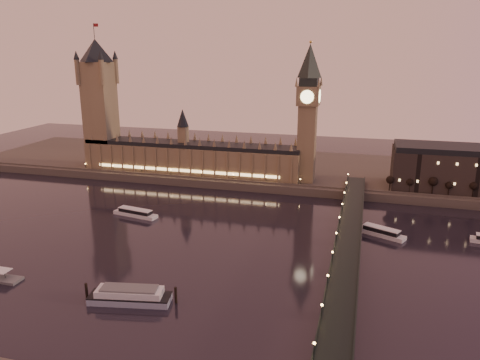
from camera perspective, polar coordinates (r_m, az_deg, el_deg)
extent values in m
plane|color=black|center=(268.41, -7.27, -7.31)|extent=(700.00, 700.00, 0.00)
cube|color=#423D35|center=(410.72, 5.44, 1.36)|extent=(560.00, 130.00, 6.00)
cube|color=brown|center=(384.44, -6.01, 2.50)|extent=(180.00, 26.00, 22.00)
cube|color=black|center=(381.77, -6.06, 4.34)|extent=(180.00, 22.00, 3.20)
cube|color=#FFCC7F|center=(373.72, -6.73, 1.14)|extent=(153.00, 0.25, 2.20)
cube|color=brown|center=(414.11, -16.61, 7.53)|extent=(22.00, 22.00, 88.00)
cone|color=black|center=(410.50, -17.20, 14.86)|extent=(31.68, 31.68, 18.00)
cylinder|color=black|center=(410.71, -17.38, 16.95)|extent=(0.44, 0.44, 12.00)
cube|color=maroon|center=(409.73, -17.16, 17.60)|extent=(4.00, 0.15, 2.50)
cube|color=brown|center=(357.74, 8.13, 4.38)|extent=(13.00, 13.00, 58.00)
cube|color=brown|center=(352.51, 8.35, 10.12)|extent=(16.00, 16.00, 14.00)
cylinder|color=#FFEAA5|center=(344.43, 8.18, 10.00)|extent=(9.60, 0.35, 9.60)
cylinder|color=#FFEAA5|center=(353.61, 7.02, 10.19)|extent=(0.35, 9.60, 9.60)
cube|color=black|center=(351.69, 8.42, 11.74)|extent=(13.00, 13.00, 6.00)
cone|color=black|center=(351.01, 8.52, 14.19)|extent=(17.68, 17.68, 24.00)
sphere|color=gold|center=(350.93, 8.61, 16.31)|extent=(2.00, 2.00, 2.00)
cube|color=black|center=(246.95, 12.99, -7.70)|extent=(13.00, 260.00, 2.00)
cube|color=black|center=(246.58, 11.54, -7.27)|extent=(0.60, 260.00, 1.00)
cube|color=black|center=(246.31, 14.48, -7.49)|extent=(0.60, 260.00, 1.00)
cube|color=black|center=(371.74, 26.49, 0.92)|extent=(110.00, 36.00, 28.00)
cube|color=black|center=(368.42, 26.79, 3.32)|extent=(108.00, 34.00, 4.00)
cylinder|color=black|center=(349.78, 18.00, -0.70)|extent=(0.70, 0.70, 8.28)
sphere|color=black|center=(348.64, 18.06, -0.02)|extent=(5.52, 5.52, 5.52)
cylinder|color=black|center=(350.76, 20.12, -0.86)|extent=(0.70, 0.70, 8.28)
sphere|color=black|center=(349.62, 20.19, -0.18)|extent=(5.52, 5.52, 5.52)
cylinder|color=black|center=(352.22, 22.23, -1.00)|extent=(0.70, 0.70, 8.28)
sphere|color=black|center=(351.08, 22.31, -0.33)|extent=(5.52, 5.52, 5.52)
cylinder|color=black|center=(354.15, 24.32, -1.15)|extent=(0.70, 0.70, 8.28)
sphere|color=black|center=(353.02, 24.40, -0.48)|extent=(5.52, 5.52, 5.52)
cylinder|color=black|center=(356.55, 26.39, -1.29)|extent=(0.70, 0.70, 8.28)
sphere|color=black|center=(355.43, 26.47, -0.63)|extent=(5.52, 5.52, 5.52)
cube|color=silver|center=(310.57, -12.63, -4.10)|extent=(31.63, 12.14, 2.27)
cube|color=black|center=(309.82, -12.65, -3.71)|extent=(23.50, 9.51, 2.27)
cube|color=silver|center=(309.39, -12.67, -3.47)|extent=(24.16, 9.89, 0.41)
cube|color=silver|center=(284.22, 16.82, -6.29)|extent=(28.04, 18.32, 2.35)
cube|color=black|center=(283.38, 16.86, -5.85)|extent=(20.99, 14.05, 2.35)
cube|color=silver|center=(282.89, 16.88, -5.59)|extent=(21.61, 14.55, 0.43)
cube|color=#8691AB|center=(211.23, -13.26, -13.95)|extent=(35.97, 15.88, 2.83)
cube|color=black|center=(210.41, -13.29, -13.55)|extent=(35.97, 15.88, 0.54)
cube|color=silver|center=(209.60, -13.32, -13.15)|extent=(29.36, 13.64, 2.83)
cube|color=#595B5E|center=(208.75, -13.35, -12.71)|extent=(24.89, 11.79, 0.76)
cylinder|color=black|center=(217.45, -18.20, -12.75)|extent=(1.20, 1.20, 7.39)
cylinder|color=black|center=(205.96, -7.84, -13.74)|extent=(1.20, 1.20, 7.39)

